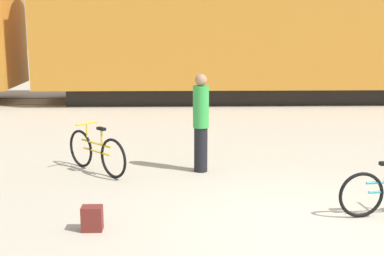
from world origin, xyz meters
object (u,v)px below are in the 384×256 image
object	(u,v)px
freight_train	(231,19)
backpack	(92,218)
bicycle_yellow	(96,152)
person_in_green	(201,122)

from	to	relation	value
freight_train	backpack	xyz separation A→B (m)	(-2.93, -11.27, -2.58)
bicycle_yellow	person_in_green	distance (m)	2.02
freight_train	bicycle_yellow	world-z (taller)	freight_train
person_in_green	bicycle_yellow	bearing A→B (deg)	-86.72
bicycle_yellow	person_in_green	size ratio (longest dim) A/B	0.71
freight_train	bicycle_yellow	bearing A→B (deg)	-111.11
freight_train	person_in_green	xyz separation A→B (m)	(-1.34, -8.48, -1.81)
person_in_green	backpack	world-z (taller)	person_in_green
freight_train	bicycle_yellow	distance (m)	9.41
bicycle_yellow	person_in_green	bearing A→B (deg)	0.43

